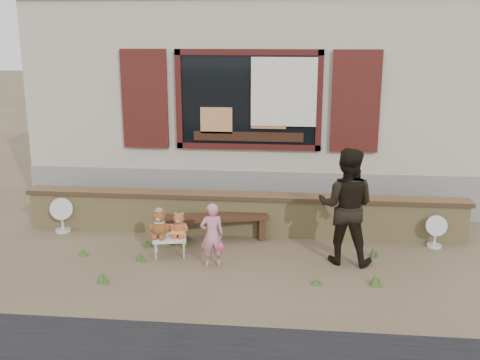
# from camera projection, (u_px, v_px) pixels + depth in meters

# --- Properties ---
(ground) EXTENTS (80.00, 80.00, 0.00)m
(ground) POSITION_uv_depth(u_px,v_px,m) (236.00, 257.00, 8.17)
(ground) COLOR brown
(ground) RESTS_ON ground
(shopfront) EXTENTS (8.04, 5.13, 4.00)m
(shopfront) POSITION_uv_depth(u_px,v_px,m) (259.00, 89.00, 11.98)
(shopfront) COLOR #AA9D8A
(shopfront) RESTS_ON ground
(brick_wall) EXTENTS (7.10, 0.36, 0.67)m
(brick_wall) POSITION_uv_depth(u_px,v_px,m) (243.00, 213.00, 9.05)
(brick_wall) COLOR tan
(brick_wall) RESTS_ON ground
(bench) EXTENTS (1.62, 0.69, 0.41)m
(bench) POSITION_uv_depth(u_px,v_px,m) (217.00, 222.00, 8.76)
(bench) COLOR #372013
(bench) RESTS_ON ground
(folding_chair) EXTENTS (0.55, 0.50, 0.29)m
(folding_chair) POSITION_uv_depth(u_px,v_px,m) (170.00, 238.00, 8.16)
(folding_chair) COLOR white
(folding_chair) RESTS_ON ground
(teddy_bear_left) EXTENTS (0.36, 0.32, 0.42)m
(teddy_bear_left) POSITION_uv_depth(u_px,v_px,m) (159.00, 223.00, 8.09)
(teddy_bear_left) COLOR brown
(teddy_bear_left) RESTS_ON folding_chair
(teddy_bear_right) EXTENTS (0.31, 0.29, 0.37)m
(teddy_bear_right) POSITION_uv_depth(u_px,v_px,m) (179.00, 224.00, 8.12)
(teddy_bear_right) COLOR brown
(teddy_bear_right) RESTS_ON folding_chair
(child) EXTENTS (0.38, 0.31, 0.91)m
(child) POSITION_uv_depth(u_px,v_px,m) (212.00, 235.00, 7.74)
(child) COLOR pink
(child) RESTS_ON ground
(adult) EXTENTS (0.91, 0.78, 1.65)m
(adult) POSITION_uv_depth(u_px,v_px,m) (346.00, 206.00, 7.80)
(adult) COLOR black
(adult) RESTS_ON ground
(fan_left) EXTENTS (0.38, 0.25, 0.58)m
(fan_left) POSITION_uv_depth(u_px,v_px,m) (62.00, 215.00, 9.13)
(fan_left) COLOR silver
(fan_left) RESTS_ON ground
(fan_right) EXTENTS (0.32, 0.22, 0.51)m
(fan_right) POSITION_uv_depth(u_px,v_px,m) (435.00, 231.00, 8.48)
(fan_right) COLOR silver
(fan_right) RESTS_ON ground
(grass_tufts) EXTENTS (4.34, 1.53, 0.15)m
(grass_tufts) POSITION_uv_depth(u_px,v_px,m) (218.00, 262.00, 7.83)
(grass_tufts) COLOR #3B5522
(grass_tufts) RESTS_ON ground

